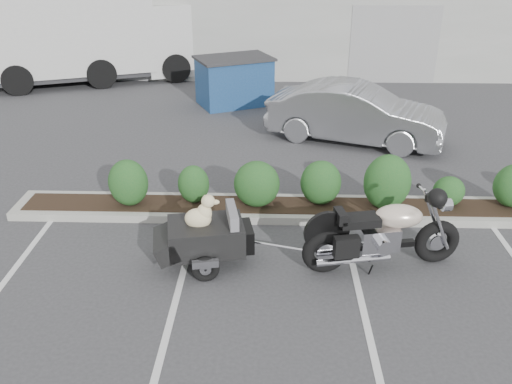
{
  "coord_description": "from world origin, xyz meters",
  "views": [
    {
      "loc": [
        -0.13,
        -6.92,
        4.87
      ],
      "look_at": [
        -0.39,
        1.53,
        0.75
      ],
      "focal_mm": 38.0,
      "sensor_mm": 36.0,
      "label": 1
    }
  ],
  "objects_px": {
    "delivery_truck": "(100,31)",
    "pet_trailer": "(205,235)",
    "sedan": "(356,114)",
    "motorcycle": "(384,235)",
    "dumpster": "(234,81)"
  },
  "relations": [
    {
      "from": "motorcycle",
      "to": "sedan",
      "type": "relative_size",
      "value": 0.59
    },
    {
      "from": "dumpster",
      "to": "motorcycle",
      "type": "bearing_deg",
      "value": -96.56
    },
    {
      "from": "sedan",
      "to": "delivery_truck",
      "type": "height_order",
      "value": "delivery_truck"
    },
    {
      "from": "motorcycle",
      "to": "delivery_truck",
      "type": "height_order",
      "value": "delivery_truck"
    },
    {
      "from": "sedan",
      "to": "dumpster",
      "type": "relative_size",
      "value": 1.67
    },
    {
      "from": "dumpster",
      "to": "delivery_truck",
      "type": "height_order",
      "value": "delivery_truck"
    },
    {
      "from": "motorcycle",
      "to": "dumpster",
      "type": "height_order",
      "value": "motorcycle"
    },
    {
      "from": "pet_trailer",
      "to": "dumpster",
      "type": "distance_m",
      "value": 8.86
    },
    {
      "from": "pet_trailer",
      "to": "sedan",
      "type": "distance_m",
      "value": 6.52
    },
    {
      "from": "pet_trailer",
      "to": "sedan",
      "type": "xyz_separation_m",
      "value": [
        3.12,
        5.73,
        0.2
      ]
    },
    {
      "from": "delivery_truck",
      "to": "pet_trailer",
      "type": "bearing_deg",
      "value": -87.41
    },
    {
      "from": "motorcycle",
      "to": "pet_trailer",
      "type": "bearing_deg",
      "value": 168.86
    },
    {
      "from": "pet_trailer",
      "to": "delivery_truck",
      "type": "distance_m",
      "value": 12.79
    },
    {
      "from": "delivery_truck",
      "to": "dumpster",
      "type": "bearing_deg",
      "value": -51.12
    },
    {
      "from": "pet_trailer",
      "to": "dumpster",
      "type": "xyz_separation_m",
      "value": [
        -0.12,
        8.85,
        0.21
      ]
    }
  ]
}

